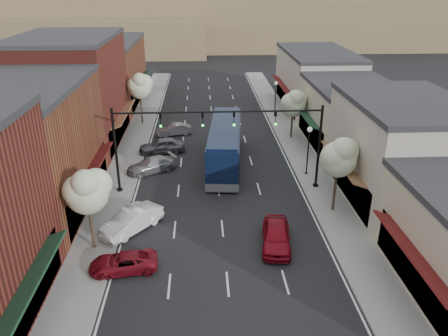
{
  "coord_description": "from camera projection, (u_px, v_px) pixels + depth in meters",
  "views": [
    {
      "loc": [
        -1.26,
        -23.98,
        15.96
      ],
      "look_at": [
        0.4,
        7.4,
        2.2
      ],
      "focal_mm": 35.0,
      "sensor_mm": 36.0,
      "label": 1
    }
  ],
  "objects": [
    {
      "name": "sidewalk_right",
      "position": [
        295.0,
        143.0,
        45.69
      ],
      "size": [
        2.8,
        73.0,
        0.15
      ],
      "primitive_type": "cube",
      "color": "gray",
      "rests_on": "ground"
    },
    {
      "name": "tree_right_near",
      "position": [
        339.0,
        156.0,
        30.62
      ],
      "size": [
        2.85,
        2.65,
        5.95
      ],
      "color": "#47382B",
      "rests_on": "ground"
    },
    {
      "name": "sidewalk_left",
      "position": [
        133.0,
        146.0,
        44.88
      ],
      "size": [
        2.8,
        73.0,
        0.15
      ],
      "primitive_type": "cube",
      "color": "gray",
      "rests_on": "ground"
    },
    {
      "name": "ground",
      "position": [
        224.0,
        244.0,
        28.39
      ],
      "size": [
        160.0,
        160.0,
        0.0
      ],
      "primitive_type": "plane",
      "color": "black",
      "rests_on": "ground"
    },
    {
      "name": "coach_bus",
      "position": [
        225.0,
        144.0,
        39.79
      ],
      "size": [
        3.85,
        12.58,
        3.78
      ],
      "rotation": [
        0.0,
        0.0,
        -0.09
      ],
      "color": "black",
      "rests_on": "ground"
    },
    {
      "name": "bldg_right_midnear",
      "position": [
        401.0,
        151.0,
        32.98
      ],
      "size": [
        9.14,
        12.1,
        7.9
      ],
      "color": "#C0B3A4",
      "rests_on": "ground"
    },
    {
      "name": "tree_left_near",
      "position": [
        87.0,
        190.0,
        26.25
      ],
      "size": [
        2.85,
        2.65,
        5.69
      ],
      "color": "#47382B",
      "rests_on": "ground"
    },
    {
      "name": "tree_right_far",
      "position": [
        294.0,
        102.0,
        45.44
      ],
      "size": [
        2.85,
        2.65,
        5.43
      ],
      "color": "#47382B",
      "rests_on": "ground"
    },
    {
      "name": "lamp_post_near",
      "position": [
        309.0,
        143.0,
        37.17
      ],
      "size": [
        0.44,
        0.44,
        4.44
      ],
      "color": "black",
      "rests_on": "ground"
    },
    {
      "name": "bldg_right_midfar",
      "position": [
        349.0,
        115.0,
        44.25
      ],
      "size": [
        9.14,
        12.1,
        6.4
      ],
      "color": "#BAB194",
      "rests_on": "ground"
    },
    {
      "name": "signal_mast_right",
      "position": [
        290.0,
        135.0,
        34.13
      ],
      "size": [
        8.22,
        0.46,
        7.0
      ],
      "color": "black",
      "rests_on": "ground"
    },
    {
      "name": "signal_mast_left",
      "position": [
        146.0,
        138.0,
        33.58
      ],
      "size": [
        8.22,
        0.46,
        7.0
      ],
      "color": "black",
      "rests_on": "ground"
    },
    {
      "name": "parked_car_c",
      "position": [
        151.0,
        165.0,
        38.75
      ],
      "size": [
        4.82,
        3.82,
        1.31
      ],
      "primitive_type": "imported",
      "rotation": [
        0.0,
        0.0,
        -1.05
      ],
      "color": "#9D9EA3",
      "rests_on": "ground"
    },
    {
      "name": "bldg_left_far",
      "position": [
        105.0,
        72.0,
        58.97
      ],
      "size": [
        10.14,
        18.1,
        8.4
      ],
      "color": "brown",
      "rests_on": "ground"
    },
    {
      "name": "hill_far",
      "position": [
        205.0,
        21.0,
        108.31
      ],
      "size": [
        120.0,
        30.0,
        12.0
      ],
      "primitive_type": "cube",
      "color": "#7A6647",
      "rests_on": "ground"
    },
    {
      "name": "parked_car_b",
      "position": [
        131.0,
        220.0,
        29.68
      ],
      "size": [
        4.25,
        4.69,
        1.55
      ],
      "primitive_type": "imported",
      "rotation": [
        0.0,
        0.0,
        -0.68
      ],
      "color": "silver",
      "rests_on": "ground"
    },
    {
      "name": "bldg_right_far",
      "position": [
        316.0,
        80.0,
        56.86
      ],
      "size": [
        9.14,
        16.1,
        7.4
      ],
      "color": "#C0B3A4",
      "rests_on": "ground"
    },
    {
      "name": "bldg_left_midnear",
      "position": [
        22.0,
        149.0,
        31.32
      ],
      "size": [
        10.14,
        14.1,
        9.4
      ],
      "color": "brown",
      "rests_on": "ground"
    },
    {
      "name": "tree_left_far",
      "position": [
        140.0,
        85.0,
        49.88
      ],
      "size": [
        2.85,
        2.65,
        6.13
      ],
      "color": "#47382B",
      "rests_on": "ground"
    },
    {
      "name": "parked_car_e",
      "position": [
        174.0,
        130.0,
        47.82
      ],
      "size": [
        4.05,
        2.45,
        1.26
      ],
      "primitive_type": "imported",
      "rotation": [
        0.0,
        0.0,
        -1.26
      ],
      "color": "#98999D",
      "rests_on": "ground"
    },
    {
      "name": "lamp_post_far",
      "position": [
        276.0,
        93.0,
        53.18
      ],
      "size": [
        0.44,
        0.44,
        4.44
      ],
      "color": "black",
      "rests_on": "ground"
    },
    {
      "name": "parked_car_d",
      "position": [
        162.0,
        146.0,
        42.91
      ],
      "size": [
        4.74,
        2.65,
        1.52
      ],
      "primitive_type": "imported",
      "rotation": [
        0.0,
        0.0,
        -1.37
      ],
      "color": "slate",
      "rests_on": "ground"
    },
    {
      "name": "parked_car_a",
      "position": [
        123.0,
        263.0,
        25.66
      ],
      "size": [
        4.23,
        2.4,
        1.11
      ],
      "primitive_type": "imported",
      "rotation": [
        0.0,
        0.0,
        -1.43
      ],
      "color": "maroon",
      "rests_on": "ground"
    },
    {
      "name": "red_hatchback",
      "position": [
        276.0,
        236.0,
        27.94
      ],
      "size": [
        2.42,
        4.72,
        1.54
      ],
      "primitive_type": "imported",
      "rotation": [
        0.0,
        0.0,
        -0.14
      ],
      "color": "maroon",
      "rests_on": "ground"
    },
    {
      "name": "hill_near",
      "position": [
        93.0,
        36.0,
        96.93
      ],
      "size": [
        50.0,
        20.0,
        8.0
      ],
      "primitive_type": "cube",
      "color": "#7A6647",
      "rests_on": "ground"
    },
    {
      "name": "curb_right",
      "position": [
        281.0,
        143.0,
        45.63
      ],
      "size": [
        0.25,
        73.0,
        0.17
      ],
      "primitive_type": "cube",
      "color": "gray",
      "rests_on": "ground"
    },
    {
      "name": "bldg_left_midfar",
      "position": [
        72.0,
        92.0,
        43.83
      ],
      "size": [
        10.14,
        14.1,
        10.9
      ],
      "color": "maroon",
      "rests_on": "ground"
    },
    {
      "name": "curb_left",
      "position": [
        147.0,
        145.0,
        44.95
      ],
      "size": [
        0.25,
        73.0,
        0.17
      ],
      "primitive_type": "cube",
      "color": "gray",
      "rests_on": "ground"
    }
  ]
}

